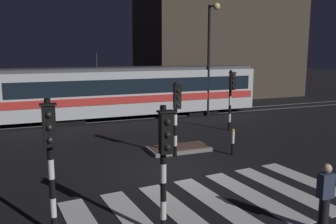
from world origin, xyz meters
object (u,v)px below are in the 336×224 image
(tram, at_px, (135,91))
(pedestrian_waiting_at_kerb, at_px, (325,198))
(traffic_light_kerb_mid_left, at_px, (165,153))
(bollard_island_edge, at_px, (233,142))
(traffic_light_corner_far_right, at_px, (231,91))
(traffic_light_median_centre, at_px, (176,108))
(traffic_light_corner_near_left, at_px, (50,148))
(street_lamp_trackside_right, at_px, (211,46))

(tram, bearing_deg, pedestrian_waiting_at_kerb, -91.03)
(traffic_light_kerb_mid_left, relative_size, bollard_island_edge, 2.80)
(pedestrian_waiting_at_kerb, relative_size, bollard_island_edge, 1.54)
(traffic_light_corner_far_right, bearing_deg, traffic_light_kerb_mid_left, -128.93)
(tram, distance_m, bollard_island_edge, 9.91)
(traffic_light_median_centre, xyz_separation_m, tram, (1.07, 9.12, -0.27))
(traffic_light_corner_near_left, bearing_deg, traffic_light_corner_far_right, 39.92)
(traffic_light_corner_near_left, relative_size, street_lamp_trackside_right, 0.45)
(traffic_light_median_centre, relative_size, tram, 0.19)
(traffic_light_corner_far_right, xyz_separation_m, traffic_light_median_centre, (-4.63, -3.35, -0.14))
(traffic_light_corner_far_right, bearing_deg, traffic_light_corner_near_left, -140.08)
(tram, relative_size, pedestrian_waiting_at_kerb, 9.63)
(traffic_light_corner_far_right, xyz_separation_m, pedestrian_waiting_at_kerb, (-3.85, -10.39, -1.28))
(traffic_light_corner_far_right, distance_m, tram, 6.79)
(traffic_light_kerb_mid_left, xyz_separation_m, pedestrian_waiting_at_kerb, (3.61, -1.15, -1.18))
(traffic_light_kerb_mid_left, bearing_deg, traffic_light_corner_near_left, 156.48)
(traffic_light_corner_near_left, height_order, tram, tram)
(bollard_island_edge, bearing_deg, traffic_light_corner_near_left, -150.52)
(street_lamp_trackside_right, bearing_deg, bollard_island_edge, -112.38)
(street_lamp_trackside_right, distance_m, tram, 5.61)
(traffic_light_corner_far_right, bearing_deg, traffic_light_median_centre, -144.09)
(traffic_light_kerb_mid_left, bearing_deg, bollard_island_edge, 45.72)
(traffic_light_median_centre, bearing_deg, street_lamp_trackside_right, 53.35)
(traffic_light_median_centre, height_order, tram, tram)
(traffic_light_median_centre, bearing_deg, tram, 83.31)
(traffic_light_median_centre, xyz_separation_m, bollard_island_edge, (2.29, -0.63, -1.46))
(street_lamp_trackside_right, bearing_deg, traffic_light_kerb_mid_left, -122.21)
(traffic_light_corner_near_left, height_order, pedestrian_waiting_at_kerb, traffic_light_corner_near_left)
(traffic_light_median_centre, distance_m, street_lamp_trackside_right, 9.89)
(traffic_light_kerb_mid_left, distance_m, bollard_island_edge, 7.48)
(traffic_light_kerb_mid_left, xyz_separation_m, bollard_island_edge, (5.12, 5.25, -1.49))
(street_lamp_trackside_right, xyz_separation_m, pedestrian_waiting_at_kerb, (-4.93, -14.70, -3.68))
(traffic_light_corner_far_right, relative_size, pedestrian_waiting_at_kerb, 1.91)
(traffic_light_kerb_mid_left, height_order, traffic_light_corner_near_left, traffic_light_corner_near_left)
(street_lamp_trackside_right, bearing_deg, traffic_light_corner_near_left, -131.00)
(traffic_light_corner_far_right, relative_size, tram, 0.20)
(bollard_island_edge, bearing_deg, street_lamp_trackside_right, 67.62)
(traffic_light_kerb_mid_left, height_order, street_lamp_trackside_right, street_lamp_trackside_right)
(traffic_light_median_centre, xyz_separation_m, traffic_light_corner_near_left, (-5.18, -4.86, 0.13))
(traffic_light_kerb_mid_left, xyz_separation_m, traffic_light_median_centre, (2.83, 5.88, -0.04))
(traffic_light_kerb_mid_left, bearing_deg, street_lamp_trackside_right, 57.79)
(traffic_light_median_centre, distance_m, pedestrian_waiting_at_kerb, 7.17)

